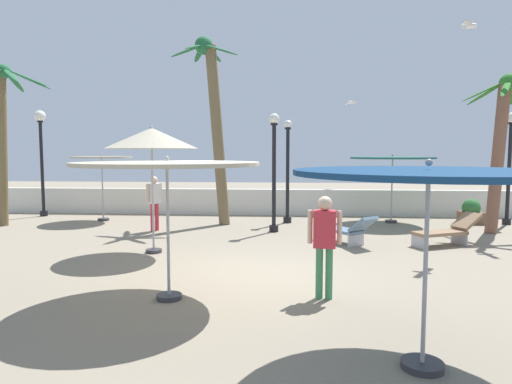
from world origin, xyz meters
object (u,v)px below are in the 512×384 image
(patio_umbrella_2, at_px, (102,161))
(seagull_2, at_px, (469,26))
(lounge_chair_2, at_px, (447,231))
(planter, at_px, (471,212))
(palm_tree_0, at_px, (214,113))
(guest_1, at_px, (325,237))
(lamp_post_3, at_px, (510,156))
(palm_tree_1, at_px, (3,123))
(lounge_chair_0, at_px, (345,229))
(seagull_1, at_px, (352,102))
(lamp_post_1, at_px, (41,146))
(lamp_post_0, at_px, (288,169))
(patio_umbrella_5, at_px, (428,180))
(patio_umbrella_3, at_px, (152,139))
(guest_0, at_px, (154,198))
(patio_umbrella_0, at_px, (167,168))
(patio_umbrella_1, at_px, (393,160))
(lamp_post_2, at_px, (274,165))
(palm_tree_2, at_px, (501,135))

(patio_umbrella_2, bearing_deg, seagull_2, -19.38)
(lounge_chair_2, bearing_deg, planter, 61.50)
(palm_tree_0, relative_size, guest_1, 3.63)
(lamp_post_3, bearing_deg, palm_tree_1, -174.87)
(lounge_chair_0, distance_m, seagull_1, 8.20)
(palm_tree_1, xyz_separation_m, lamp_post_1, (-0.04, 2.28, -0.72))
(palm_tree_0, distance_m, lamp_post_0, 3.12)
(seagull_1, distance_m, planter, 6.38)
(patio_umbrella_5, distance_m, lamp_post_0, 10.63)
(patio_umbrella_3, bearing_deg, patio_umbrella_5, -49.38)
(lounge_chair_0, bearing_deg, patio_umbrella_2, 156.52)
(palm_tree_1, relative_size, lounge_chair_2, 2.72)
(patio_umbrella_2, xyz_separation_m, seagull_1, (9.16, 3.51, 2.35))
(patio_umbrella_3, bearing_deg, lounge_chair_2, 10.51)
(lamp_post_0, xyz_separation_m, guest_0, (-4.10, -1.93, -0.83))
(guest_1, height_order, planter, guest_1)
(patio_umbrella_5, bearing_deg, patio_umbrella_2, 127.71)
(planter, bearing_deg, patio_umbrella_2, -178.74)
(patio_umbrella_0, distance_m, lounge_chair_0, 6.20)
(lounge_chair_0, xyz_separation_m, seagull_2, (2.88, -0.34, 5.11))
(patio_umbrella_0, relative_size, seagull_2, 3.54)
(lounge_chair_0, bearing_deg, palm_tree_0, 143.08)
(guest_1, bearing_deg, lounge_chair_2, 52.37)
(lounge_chair_0, xyz_separation_m, guest_0, (-5.64, 1.58, 0.64))
(patio_umbrella_1, distance_m, seagull_1, 4.09)
(patio_umbrella_0, height_order, lamp_post_3, lamp_post_3)
(seagull_2, height_order, planter, seagull_2)
(patio_umbrella_1, height_order, lamp_post_2, lamp_post_2)
(palm_tree_0, xyz_separation_m, guest_0, (-1.65, -1.42, -2.70))
(patio_umbrella_5, distance_m, palm_tree_2, 10.19)
(seagull_1, bearing_deg, patio_umbrella_0, -110.84)
(guest_0, relative_size, planter, 2.00)
(palm_tree_2, xyz_separation_m, seagull_2, (-1.91, -2.32, 2.56))
(lounge_chair_0, bearing_deg, lamp_post_2, 139.03)
(palm_tree_2, relative_size, lamp_post_1, 1.18)
(lamp_post_0, height_order, lamp_post_2, lamp_post_2)
(patio_umbrella_3, bearing_deg, lounge_chair_0, 16.60)
(patio_umbrella_3, bearing_deg, lamp_post_2, 47.90)
(lamp_post_2, relative_size, seagull_2, 4.24)
(lounge_chair_0, bearing_deg, lamp_post_1, 157.58)
(seagull_1, bearing_deg, planter, -41.41)
(patio_umbrella_5, relative_size, guest_1, 1.71)
(lamp_post_3, distance_m, guest_1, 10.78)
(palm_tree_0, relative_size, planter, 7.32)
(patio_umbrella_3, distance_m, planter, 11.07)
(lamp_post_0, height_order, planter, lamp_post_0)
(lamp_post_2, relative_size, guest_1, 2.10)
(patio_umbrella_1, bearing_deg, palm_tree_0, -172.36)
(seagull_1, xyz_separation_m, seagull_2, (1.82, -7.37, 1.02))
(palm_tree_2, relative_size, lamp_post_2, 1.32)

